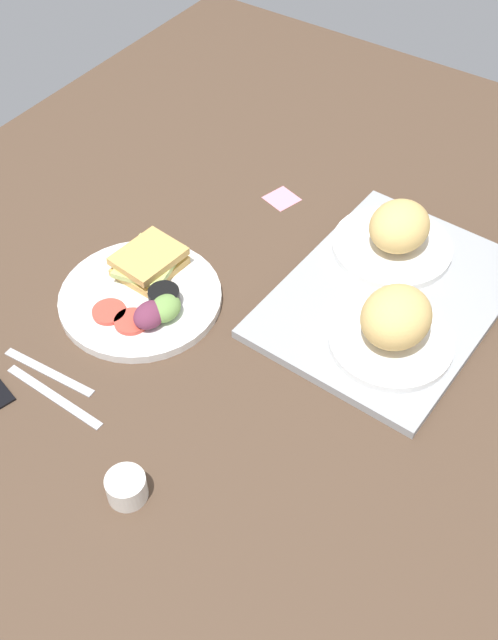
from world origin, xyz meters
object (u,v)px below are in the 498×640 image
(fork, at_px, (49,372))
(sticky_note, at_px, (282,199))
(bread_plate_near, at_px, (396,234))
(espresso_cup, at_px, (127,487))
(knife, at_px, (54,396))
(bread_plate_far, at_px, (394,325))
(serving_tray, at_px, (390,297))
(plate_with_salad, at_px, (144,293))

(fork, xyz_separation_m, sticky_note, (-0.57, 0.07, -0.00))
(bread_plate_near, height_order, espresso_cup, bread_plate_near)
(knife, relative_size, sticky_note, 3.39)
(espresso_cup, bearing_deg, sticky_note, -165.46)
(fork, relative_size, knife, 0.89)
(fork, distance_m, knife, 0.05)
(sticky_note, bearing_deg, bread_plate_far, 57.33)
(knife, height_order, sticky_note, knife)
(espresso_cup, bearing_deg, bread_plate_far, 158.08)
(serving_tray, xyz_separation_m, sticky_note, (-0.13, -0.30, -0.01))
(bread_plate_near, bearing_deg, knife, -26.28)
(serving_tray, relative_size, fork, 2.65)
(espresso_cup, height_order, sticky_note, espresso_cup)
(serving_tray, xyz_separation_m, espresso_cup, (0.53, -0.13, 0.01))
(serving_tray, height_order, knife, serving_tray)
(bread_plate_far, distance_m, fork, 0.54)
(knife, xyz_separation_m, sticky_note, (-0.60, 0.03, -0.00))
(knife, bearing_deg, serving_tray, 56.42)
(bread_plate_near, distance_m, fork, 0.63)
(sticky_note, bearing_deg, plate_with_salad, -7.25)
(fork, bearing_deg, knife, -40.85)
(plate_with_salad, distance_m, espresso_cup, 0.37)
(espresso_cup, xyz_separation_m, sticky_note, (-0.66, -0.17, -0.02))
(serving_tray, bearing_deg, fork, -40.05)
(serving_tray, distance_m, sticky_note, 0.32)
(bread_plate_near, height_order, knife, bread_plate_near)
(bread_plate_far, relative_size, sticky_note, 3.51)
(bread_plate_far, distance_m, sticky_note, 0.42)
(plate_with_salad, bearing_deg, serving_tray, 123.93)
(bread_plate_far, bearing_deg, plate_with_salad, -70.81)
(sticky_note, bearing_deg, serving_tray, 66.82)
(bread_plate_far, bearing_deg, sticky_note, -122.67)
(bread_plate_far, relative_size, plate_with_salad, 0.72)
(plate_with_salad, bearing_deg, bread_plate_far, 109.19)
(bread_plate_near, distance_m, sticky_note, 0.26)
(knife, bearing_deg, bread_plate_far, 46.18)
(bread_plate_near, distance_m, plate_with_salad, 0.45)
(fork, bearing_deg, plate_with_salad, 79.35)
(plate_with_salad, relative_size, knife, 1.44)
(plate_with_salad, xyz_separation_m, sticky_note, (-0.36, 0.05, -0.02))
(bread_plate_near, bearing_deg, fork, -30.76)
(espresso_cup, distance_m, knife, 0.21)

